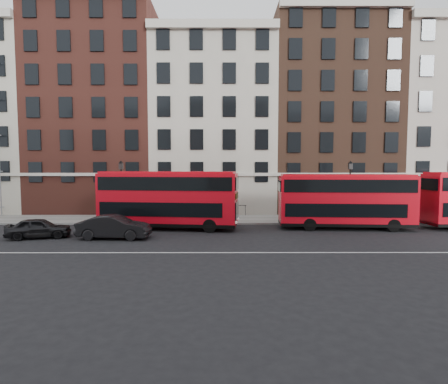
{
  "coord_description": "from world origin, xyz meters",
  "views": [
    {
      "loc": [
        1.0,
        -21.7,
        4.87
      ],
      "look_at": [
        1.06,
        5.0,
        3.0
      ],
      "focal_mm": 28.0,
      "sensor_mm": 36.0,
      "label": 1
    }
  ],
  "objects_px": {
    "bus_b": "(168,198)",
    "car_front": "(114,227)",
    "bus_c": "(345,200)",
    "car_rear": "(39,228)"
  },
  "relations": [
    {
      "from": "bus_b",
      "to": "car_front",
      "type": "distance_m",
      "value": 5.16
    },
    {
      "from": "bus_b",
      "to": "car_front",
      "type": "xyz_separation_m",
      "value": [
        -3.12,
        -3.78,
        -1.65
      ]
    },
    {
      "from": "bus_b",
      "to": "car_front",
      "type": "bearing_deg",
      "value": -122.4
    },
    {
      "from": "bus_b",
      "to": "car_front",
      "type": "height_order",
      "value": "bus_b"
    },
    {
      "from": "car_front",
      "to": "bus_c",
      "type": "bearing_deg",
      "value": -74.62
    },
    {
      "from": "car_rear",
      "to": "car_front",
      "type": "distance_m",
      "value": 5.27
    },
    {
      "from": "car_rear",
      "to": "car_front",
      "type": "height_order",
      "value": "car_front"
    },
    {
      "from": "bus_b",
      "to": "car_rear",
      "type": "height_order",
      "value": "bus_b"
    },
    {
      "from": "bus_b",
      "to": "bus_c",
      "type": "distance_m",
      "value": 14.01
    },
    {
      "from": "bus_c",
      "to": "car_front",
      "type": "relative_size",
      "value": 2.15
    }
  ]
}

